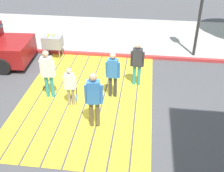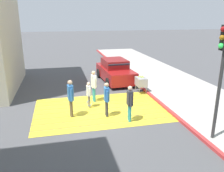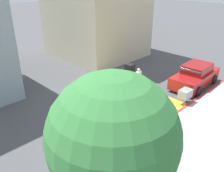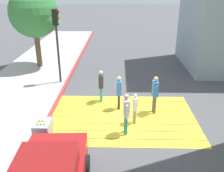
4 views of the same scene
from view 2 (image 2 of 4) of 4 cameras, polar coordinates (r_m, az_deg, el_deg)
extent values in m
plane|color=#4C4C4F|center=(11.74, -2.97, -5.79)|extent=(120.00, 120.00, 0.00)
cube|color=yellow|center=(13.51, -4.43, -2.68)|extent=(6.40, 0.50, 0.01)
cube|color=yellow|center=(13.00, -4.05, -3.47)|extent=(6.40, 0.50, 0.01)
cube|color=yellow|center=(12.49, -3.65, -4.33)|extent=(6.40, 0.50, 0.01)
cube|color=yellow|center=(11.99, -3.20, -5.26)|extent=(6.40, 0.50, 0.01)
cube|color=yellow|center=(11.49, -2.72, -6.28)|extent=(6.40, 0.50, 0.01)
cube|color=yellow|center=(10.99, -2.19, -7.38)|extent=(6.40, 0.50, 0.01)
cube|color=yellow|center=(10.50, -1.61, -8.59)|extent=(6.40, 0.50, 0.01)
cube|color=yellow|center=(10.02, -0.97, -9.91)|extent=(6.40, 0.50, 0.01)
cube|color=#ADA8A0|center=(13.77, 20.65, -3.14)|extent=(4.80, 40.00, 0.12)
cube|color=#BC3333|center=(12.65, 11.71, -4.11)|extent=(0.16, 40.00, 0.13)
cube|color=maroon|center=(16.53, 0.79, 3.15)|extent=(2.03, 4.39, 0.80)
cube|color=maroon|center=(16.52, 0.65, 5.56)|extent=(1.64, 2.14, 0.60)
cube|color=#1E2833|center=(15.67, 1.63, 4.71)|extent=(1.49, 0.41, 0.49)
cylinder|color=black|center=(15.12, -0.93, 0.81)|extent=(0.26, 0.67, 0.66)
cylinder|color=black|center=(15.66, 5.30, 1.31)|extent=(0.26, 0.67, 0.66)
cylinder|color=black|center=(17.62, -3.24, 3.13)|extent=(0.26, 0.67, 0.66)
cylinder|color=black|center=(18.08, 2.22, 3.51)|extent=(0.26, 0.67, 0.66)
cylinder|color=#2D2D2D|center=(9.15, 24.50, -2.69)|extent=(0.12, 0.12, 3.40)
sphere|color=maroon|center=(8.61, 25.62, 12.45)|extent=(0.18, 0.18, 0.18)
sphere|color=#956310|center=(8.62, 25.39, 10.67)|extent=(0.18, 0.18, 0.18)
sphere|color=#35FF59|center=(8.65, 25.16, 8.90)|extent=(0.18, 0.18, 0.18)
cube|color=#99999E|center=(14.11, 7.15, 1.06)|extent=(0.56, 0.80, 0.50)
cylinder|color=#99999E|center=(13.88, 6.66, -1.24)|extent=(0.04, 0.04, 0.45)
cylinder|color=#99999E|center=(14.04, 8.38, -1.10)|extent=(0.04, 0.04, 0.45)
cylinder|color=#99999E|center=(14.46, 5.81, -0.47)|extent=(0.04, 0.04, 0.45)
cylinder|color=#99999E|center=(14.61, 7.47, -0.35)|extent=(0.04, 0.04, 0.45)
sphere|color=#CCE033|center=(14.21, 7.44, 2.35)|extent=(0.07, 0.07, 0.07)
sphere|color=#CCE033|center=(14.17, 6.98, 2.32)|extent=(0.07, 0.07, 0.07)
sphere|color=#CCE033|center=(14.13, 6.52, 2.30)|extent=(0.07, 0.07, 0.07)
sphere|color=#CCE033|center=(14.03, 7.72, 2.15)|extent=(0.07, 0.07, 0.07)
sphere|color=#CCE033|center=(13.99, 7.26, 2.12)|extent=(0.07, 0.07, 0.07)
cylinder|color=brown|center=(10.88, -9.86, -5.55)|extent=(0.12, 0.12, 0.83)
cylinder|color=brown|center=(11.05, -10.04, -5.20)|extent=(0.12, 0.12, 0.83)
cube|color=#3372BF|center=(10.70, -10.15, -1.59)|extent=(0.27, 0.39, 0.69)
sphere|color=tan|center=(10.56, -10.29, 0.85)|extent=(0.22, 0.22, 0.22)
cylinder|color=#3372BF|center=(10.53, -9.93, -2.29)|extent=(0.09, 0.09, 0.59)
cylinder|color=#3372BF|center=(10.92, -10.34, -1.60)|extent=(0.09, 0.09, 0.59)
cylinder|color=teal|center=(10.32, 4.45, -6.80)|extent=(0.12, 0.12, 0.77)
cylinder|color=teal|center=(10.47, 4.18, -6.44)|extent=(0.12, 0.12, 0.77)
cube|color=#333338|center=(10.13, 4.40, -2.94)|extent=(0.22, 0.34, 0.65)
sphere|color=beige|center=(9.99, 4.46, -0.55)|extent=(0.20, 0.20, 0.20)
cylinder|color=#333338|center=(9.97, 4.72, -3.66)|extent=(0.08, 0.08, 0.55)
cylinder|color=#333338|center=(10.33, 4.08, -2.91)|extent=(0.08, 0.08, 0.55)
cylinder|color=teal|center=(12.65, -4.32, -2.15)|extent=(0.12, 0.12, 0.81)
cylinder|color=teal|center=(12.81, -4.54, -1.90)|extent=(0.12, 0.12, 0.81)
cube|color=white|center=(12.51, -4.51, 1.19)|extent=(0.26, 0.38, 0.67)
sphere|color=tan|center=(12.39, -4.56, 3.24)|extent=(0.21, 0.21, 0.21)
cylinder|color=white|center=(12.34, -4.24, 0.64)|extent=(0.09, 0.09, 0.57)
cylinder|color=white|center=(12.72, -4.76, 1.13)|extent=(0.09, 0.09, 0.57)
cylinder|color=#333338|center=(10.78, -1.22, -5.69)|extent=(0.12, 0.12, 0.77)
cylinder|color=#333338|center=(10.93, -1.38, -5.36)|extent=(0.12, 0.12, 0.77)
cube|color=#3372BF|center=(10.61, -1.33, -2.00)|extent=(0.22, 0.34, 0.64)
sphere|color=tan|center=(10.47, -1.34, 0.28)|extent=(0.20, 0.20, 0.20)
cylinder|color=#3372BF|center=(10.44, -1.13, -2.68)|extent=(0.08, 0.08, 0.55)
cylinder|color=#3372BF|center=(10.81, -1.51, -1.98)|extent=(0.08, 0.08, 0.55)
cylinder|color=gray|center=(11.88, -5.58, -3.92)|extent=(0.10, 0.10, 0.64)
cylinder|color=gray|center=(12.01, -5.76, -3.70)|extent=(0.10, 0.10, 0.64)
cube|color=white|center=(11.75, -5.75, -1.15)|extent=(0.21, 0.30, 0.53)
sphere|color=beige|center=(11.64, -5.81, 0.57)|extent=(0.16, 0.16, 0.16)
cylinder|color=white|center=(11.61, -5.53, -1.64)|extent=(0.07, 0.07, 0.45)
cylinder|color=white|center=(11.92, -5.96, -1.15)|extent=(0.07, 0.07, 0.45)
cylinder|color=black|center=(11.68, -5.60, -3.08)|extent=(0.03, 0.03, 0.28)
torus|color=blue|center=(11.77, -5.57, -4.19)|extent=(0.28, 0.06, 0.28)
camera|label=1|loc=(10.73, -49.88, 16.15)|focal=45.99mm
camera|label=3|loc=(11.16, 78.52, 17.74)|focal=38.48mm
camera|label=4|loc=(20.39, -7.65, 19.71)|focal=39.75mm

